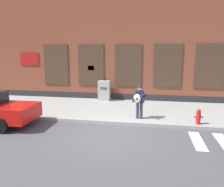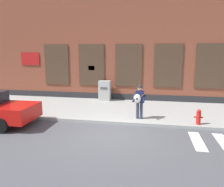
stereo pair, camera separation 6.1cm
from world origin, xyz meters
TOP-DOWN VIEW (x-y plane):
  - ground_plane at (0.00, 0.00)m, footprint 160.00×160.00m
  - sidewalk at (0.00, 3.71)m, footprint 28.00×5.02m
  - building_backdrop at (-0.00, 8.22)m, footprint 28.00×4.06m
  - busker at (1.02, 1.91)m, footprint 0.72×0.59m
  - utility_box at (-1.55, 5.77)m, footprint 0.78×0.57m
  - fire_hydrant at (3.71, 1.55)m, footprint 0.38×0.20m

SIDE VIEW (x-z plane):
  - ground_plane at x=0.00m, z-range 0.00..0.00m
  - sidewalk at x=0.00m, z-range 0.00..0.15m
  - fire_hydrant at x=3.71m, z-range 0.14..0.84m
  - utility_box at x=-1.55m, z-range 0.15..1.48m
  - busker at x=1.02m, z-range 0.26..1.90m
  - building_backdrop at x=0.00m, z-range -0.01..9.23m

